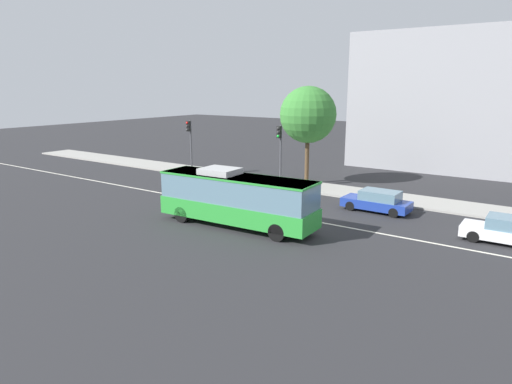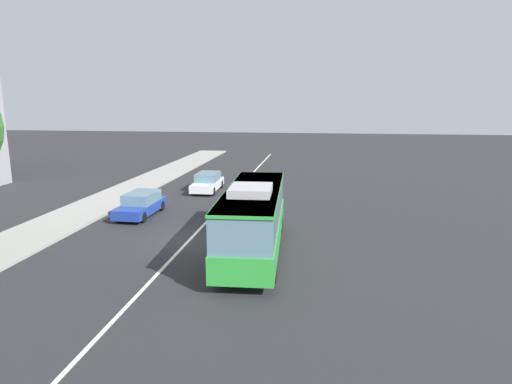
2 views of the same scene
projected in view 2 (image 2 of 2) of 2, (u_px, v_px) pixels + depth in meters
name	position (u px, v px, depth m)	size (l,w,h in m)	color
ground_plane	(191.00, 239.00, 22.78)	(160.00, 160.00, 0.00)	#28282B
sidewalk_kerb	(41.00, 231.00, 23.96)	(80.00, 3.75, 0.14)	#9E9B93
lane_centre_line	(191.00, 239.00, 22.77)	(76.00, 0.16, 0.01)	silver
transit_bus	(253.00, 216.00, 20.40)	(10.11, 2.99, 3.46)	green
sedan_white	(208.00, 182.00, 34.90)	(4.53, 1.88, 1.46)	white
sedan_blue	(141.00, 204.00, 27.38)	(4.52, 1.87, 1.46)	#1E3899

